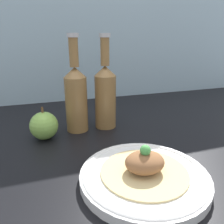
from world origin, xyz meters
TOP-DOWN VIEW (x-y plane):
  - ground_plane at (0.00, 0.00)cm, footprint 180.00×110.00cm
  - wall_backsplash at (0.00, 53.50)cm, footprint 180.00×3.00cm
  - plate at (-6.80, -14.28)cm, footprint 26.47×26.47cm
  - plated_food at (-6.80, -14.28)cm, footprint 17.97×17.97cm
  - cider_bottle_left at (-15.36, 16.46)cm, footprint 6.83×6.83cm
  - cider_bottle_right at (-5.98, 16.46)cm, footprint 6.83×6.83cm
  - apple at (-25.59, 12.95)cm, footprint 8.12×8.12cm

SIDE VIEW (x-z plane):
  - ground_plane at x=0.00cm, z-range -4.00..0.00cm
  - plate at x=-6.80cm, z-range 0.08..2.40cm
  - plated_food at x=-6.80cm, z-range 0.56..6.80cm
  - apple at x=-25.59cm, z-range -0.77..8.90cm
  - cider_bottle_left at x=-15.36cm, z-range -3.59..25.87cm
  - cider_bottle_right at x=-5.98cm, z-range -3.59..25.87cm
  - wall_backsplash at x=0.00cm, z-range 0.00..80.00cm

